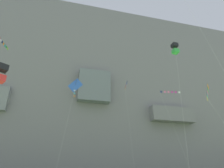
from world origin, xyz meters
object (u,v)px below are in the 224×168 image
(kite_banner_upper_left, at_px, (171,96))
(kite_box_high_center, at_px, (175,49))
(kite_box_far_right, at_px, (1,73))
(kite_banner_low_center, at_px, (2,47))
(kite_banner_high_right, at_px, (209,96))
(kite_banner_upper_right, at_px, (127,91))
(kite_diamond_far_left, at_px, (75,87))

(kite_banner_upper_left, relative_size, kite_box_high_center, 1.03)
(kite_box_far_right, xyz_separation_m, kite_banner_low_center, (-8.13, 20.56, 16.58))
(kite_banner_upper_left, xyz_separation_m, kite_box_high_center, (-8.50, -16.39, 0.05))
(kite_banner_high_right, bearing_deg, kite_banner_upper_left, 75.09)
(kite_box_high_center, bearing_deg, kite_banner_upper_right, 92.67)
(kite_banner_upper_right, distance_m, kite_box_high_center, 19.36)
(kite_banner_high_right, relative_size, kite_diamond_far_left, 0.74)
(kite_diamond_far_left, distance_m, kite_banner_low_center, 25.39)
(kite_banner_upper_left, relative_size, kite_banner_high_right, 1.59)
(kite_diamond_far_left, bearing_deg, kite_banner_upper_left, 17.30)
(kite_box_far_right, bearing_deg, kite_banner_upper_left, 25.42)
(kite_banner_low_center, bearing_deg, kite_banner_upper_right, -6.59)
(kite_diamond_far_left, xyz_separation_m, kite_banner_low_center, (-16.87, 12.90, 13.91))
(kite_diamond_far_left, relative_size, kite_banner_low_center, 0.54)
(kite_banner_upper_right, bearing_deg, kite_banner_high_right, -74.99)
(kite_diamond_far_left, bearing_deg, kite_box_high_center, -36.97)
(kite_banner_upper_right, relative_size, kite_box_high_center, 1.13)
(kite_box_far_right, xyz_separation_m, kite_banner_upper_right, (20.76, 17.23, 7.19))
(kite_banner_low_center, relative_size, kite_box_high_center, 1.61)
(kite_banner_high_right, height_order, kite_box_high_center, kite_box_high_center)
(kite_banner_high_right, distance_m, kite_box_far_right, 25.94)
(kite_banner_high_right, bearing_deg, kite_box_high_center, -176.41)
(kite_box_high_center, bearing_deg, kite_diamond_far_left, 143.03)
(kite_banner_low_center, bearing_deg, kite_box_far_right, -68.43)
(kite_box_far_right, bearing_deg, kite_banner_high_right, -3.97)
(kite_banner_high_right, height_order, kite_banner_low_center, kite_banner_low_center)
(kite_diamond_far_left, bearing_deg, kite_banner_low_center, 142.60)
(kite_box_far_right, relative_size, kite_banner_upper_right, 0.63)
(kite_banner_upper_right, bearing_deg, kite_banner_low_center, 173.41)
(kite_box_far_right, distance_m, kite_banner_low_center, 27.64)
(kite_banner_high_right, xyz_separation_m, kite_diamond_far_left, (-17.11, 9.45, 3.59))
(kite_banner_upper_left, xyz_separation_m, kite_banner_high_right, (-4.29, -16.12, -6.54))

